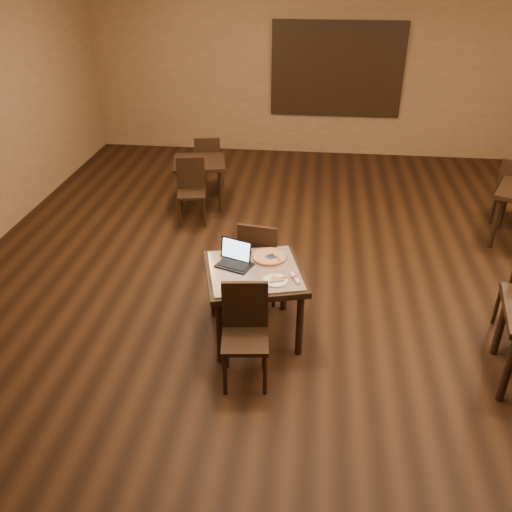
# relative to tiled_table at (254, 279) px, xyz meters

# --- Properties ---
(ground) EXTENTS (10.00, 10.00, 0.00)m
(ground) POSITION_rel_tiled_table_xyz_m (0.31, 0.72, -0.66)
(ground) COLOR black
(ground) RESTS_ON ground
(wall_back) EXTENTS (8.00, 0.02, 3.00)m
(wall_back) POSITION_rel_tiled_table_xyz_m (0.31, 5.72, 0.84)
(wall_back) COLOR olive
(wall_back) RESTS_ON ground
(ceiling) EXTENTS (8.00, 10.00, 0.02)m
(ceiling) POSITION_rel_tiled_table_xyz_m (0.31, 0.72, 2.34)
(ceiling) COLOR silver
(ceiling) RESTS_ON wall_back
(mural) EXTENTS (2.34, 0.05, 1.64)m
(mural) POSITION_rel_tiled_table_xyz_m (0.81, 5.68, 0.89)
(mural) COLOR #255189
(mural) RESTS_ON wall_back
(tiled_table) EXTENTS (1.13, 1.13, 0.76)m
(tiled_table) POSITION_rel_tiled_table_xyz_m (0.00, 0.00, 0.00)
(tiled_table) COLOR black
(tiled_table) RESTS_ON ground
(chair_main_near) EXTENTS (0.46, 0.46, 0.95)m
(chair_main_near) POSITION_rel_tiled_table_xyz_m (-0.01, -0.62, -0.12)
(chair_main_near) COLOR black
(chair_main_near) RESTS_ON ground
(chair_main_far) EXTENTS (0.48, 0.48, 0.98)m
(chair_main_far) POSITION_rel_tiled_table_xyz_m (-0.01, 0.62, -0.11)
(chair_main_far) COLOR black
(chair_main_far) RESTS_ON ground
(laptop) EXTENTS (0.39, 0.36, 0.23)m
(laptop) POSITION_rel_tiled_table_xyz_m (-0.20, 0.10, 0.16)
(laptop) COLOR black
(laptop) RESTS_ON tiled_table
(plate) EXTENTS (0.23, 0.23, 0.01)m
(plate) POSITION_rel_tiled_table_xyz_m (0.22, -0.18, 0.11)
(plate) COLOR white
(plate) RESTS_ON tiled_table
(pizza_slice) EXTENTS (0.22, 0.22, 0.02)m
(pizza_slice) POSITION_rel_tiled_table_xyz_m (0.22, -0.18, 0.12)
(pizza_slice) COLOR beige
(pizza_slice) RESTS_ON plate
(pizza_pan) EXTENTS (0.38, 0.38, 0.01)m
(pizza_pan) POSITION_rel_tiled_table_xyz_m (0.12, 0.24, 0.11)
(pizza_pan) COLOR silver
(pizza_pan) RESTS_ON tiled_table
(pizza_whole) EXTENTS (0.35, 0.35, 0.02)m
(pizza_whole) POSITION_rel_tiled_table_xyz_m (0.12, 0.24, 0.12)
(pizza_whole) COLOR beige
(pizza_whole) RESTS_ON pizza_pan
(spatula) EXTENTS (0.20, 0.23, 0.01)m
(spatula) POSITION_rel_tiled_table_xyz_m (0.14, 0.22, 0.13)
(spatula) COLOR silver
(spatula) RESTS_ON pizza_whole
(napkin_roll) EXTENTS (0.11, 0.18, 0.04)m
(napkin_roll) POSITION_rel_tiled_table_xyz_m (0.40, -0.14, 0.12)
(napkin_roll) COLOR white
(napkin_roll) RESTS_ON tiled_table
(other_table_b) EXTENTS (0.88, 0.88, 0.70)m
(other_table_b) POSITION_rel_tiled_table_xyz_m (-1.18, 3.07, -0.08)
(other_table_b) COLOR black
(other_table_b) RESTS_ON ground
(other_table_b_chair_near) EXTENTS (0.46, 0.46, 0.91)m
(other_table_b_chair_near) POSITION_rel_tiled_table_xyz_m (-1.20, 2.54, -0.15)
(other_table_b_chair_near) COLOR black
(other_table_b_chair_near) RESTS_ON ground
(other_table_b_chair_far) EXTENTS (0.46, 0.46, 0.91)m
(other_table_b_chair_far) POSITION_rel_tiled_table_xyz_m (-1.17, 3.60, -0.15)
(other_table_b_chair_far) COLOR black
(other_table_b_chair_far) RESTS_ON ground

